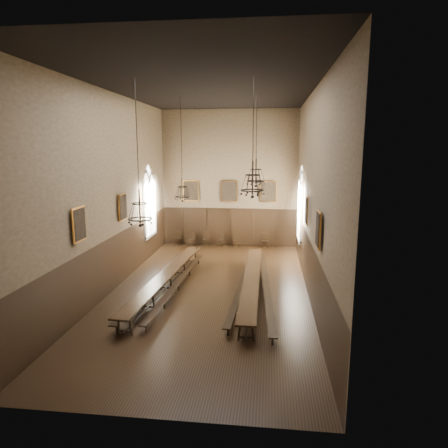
% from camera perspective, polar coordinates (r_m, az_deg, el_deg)
% --- Properties ---
extents(floor, '(9.00, 18.00, 0.02)m').
position_cam_1_polar(floor, '(18.76, -2.05, -9.52)').
color(floor, black).
rests_on(floor, ground).
extents(ceiling, '(9.00, 18.00, 0.02)m').
position_cam_1_polar(ceiling, '(17.79, -2.25, 18.90)').
color(ceiling, black).
rests_on(ceiling, ground).
extents(wall_back, '(9.00, 0.02, 9.00)m').
position_cam_1_polar(wall_back, '(26.62, 0.77, 6.45)').
color(wall_back, '#7F664E').
rests_on(wall_back, ground).
extents(wall_front, '(9.00, 0.02, 9.00)m').
position_cam_1_polar(wall_front, '(9.02, -10.72, -2.10)').
color(wall_front, '#7F664E').
rests_on(wall_front, ground).
extents(wall_left, '(0.02, 18.00, 9.00)m').
position_cam_1_polar(wall_left, '(18.92, -15.82, 4.32)').
color(wall_left, '#7F664E').
rests_on(wall_left, ground).
extents(wall_right, '(0.02, 18.00, 9.00)m').
position_cam_1_polar(wall_right, '(17.62, 12.56, 4.02)').
color(wall_right, '#7F664E').
rests_on(wall_right, ground).
extents(wainscot_panelling, '(9.00, 18.00, 2.50)m').
position_cam_1_polar(wainscot_panelling, '(18.36, -2.07, -5.82)').
color(wainscot_panelling, black).
rests_on(wainscot_panelling, floor).
extents(table_left, '(1.40, 10.22, 0.80)m').
position_cam_1_polar(table_left, '(18.85, -8.25, -8.21)').
color(table_left, black).
rests_on(table_left, floor).
extents(table_right, '(0.75, 10.14, 0.79)m').
position_cam_1_polar(table_right, '(18.30, 3.97, -8.71)').
color(table_right, black).
rests_on(table_right, floor).
extents(bench_left_outer, '(0.45, 9.86, 0.44)m').
position_cam_1_polar(bench_left_outer, '(19.11, -9.90, -8.35)').
color(bench_left_outer, black).
rests_on(bench_left_outer, floor).
extents(bench_left_inner, '(0.67, 9.53, 0.43)m').
position_cam_1_polar(bench_left_inner, '(18.80, -6.53, -8.62)').
color(bench_left_inner, black).
rests_on(bench_left_inner, floor).
extents(bench_right_inner, '(0.73, 9.67, 0.43)m').
position_cam_1_polar(bench_right_inner, '(18.54, 2.63, -8.83)').
color(bench_right_inner, black).
rests_on(bench_right_inner, floor).
extents(bench_right_outer, '(0.87, 10.26, 0.46)m').
position_cam_1_polar(bench_right_outer, '(18.26, 6.03, -9.13)').
color(bench_right_outer, black).
rests_on(bench_right_outer, floor).
extents(chair_0, '(0.51, 0.51, 0.91)m').
position_cam_1_polar(chair_0, '(27.43, -6.60, -2.43)').
color(chair_0, black).
rests_on(chair_0, floor).
extents(chair_1, '(0.47, 0.47, 0.88)m').
position_cam_1_polar(chair_1, '(27.11, -4.62, -2.56)').
color(chair_1, black).
rests_on(chair_1, floor).
extents(chair_2, '(0.50, 0.50, 0.97)m').
position_cam_1_polar(chair_2, '(27.02, -2.52, -2.53)').
color(chair_2, black).
rests_on(chair_2, floor).
extents(chair_3, '(0.49, 0.49, 0.88)m').
position_cam_1_polar(chair_3, '(26.84, -0.49, -2.67)').
color(chair_3, black).
rests_on(chair_3, floor).
extents(chair_4, '(0.43, 0.43, 0.89)m').
position_cam_1_polar(chair_4, '(26.79, 1.72, -2.69)').
color(chair_4, black).
rests_on(chair_4, floor).
extents(chair_6, '(0.46, 0.46, 0.94)m').
position_cam_1_polar(chair_6, '(26.70, 5.84, -2.76)').
color(chair_6, black).
rests_on(chair_6, floor).
extents(chandelier_back_left, '(0.78, 0.78, 5.06)m').
position_cam_1_polar(chandelier_back_left, '(20.29, -5.99, 4.93)').
color(chandelier_back_left, black).
rests_on(chandelier_back_left, ceiling).
extents(chandelier_back_right, '(0.90, 0.90, 4.28)m').
position_cam_1_polar(chandelier_back_right, '(20.06, 4.58, 6.90)').
color(chandelier_back_right, black).
rests_on(chandelier_back_right, ceiling).
extents(chandelier_front_left, '(0.94, 0.94, 5.37)m').
position_cam_1_polar(chandelier_front_left, '(15.71, -11.93, 1.87)').
color(chandelier_front_left, black).
rests_on(chandelier_front_left, ceiling).
extents(chandelier_front_right, '(0.88, 0.88, 4.21)m').
position_cam_1_polar(chandelier_front_right, '(14.85, 4.09, 5.85)').
color(chandelier_front_right, black).
rests_on(chandelier_front_right, ceiling).
extents(portrait_back_0, '(1.10, 0.12, 1.40)m').
position_cam_1_polar(portrait_back_0, '(26.95, -4.79, 4.76)').
color(portrait_back_0, '#C27E2E').
rests_on(portrait_back_0, wall_back).
extents(portrait_back_1, '(1.10, 0.12, 1.40)m').
position_cam_1_polar(portrait_back_1, '(26.56, 0.74, 4.71)').
color(portrait_back_1, '#C27E2E').
rests_on(portrait_back_1, wall_back).
extents(portrait_back_2, '(1.10, 0.12, 1.40)m').
position_cam_1_polar(portrait_back_2, '(26.43, 6.37, 4.62)').
color(portrait_back_2, '#C27E2E').
rests_on(portrait_back_2, wall_back).
extents(portrait_left_0, '(0.12, 1.00, 1.30)m').
position_cam_1_polar(portrait_left_0, '(19.89, -14.27, 2.36)').
color(portrait_left_0, '#C27E2E').
rests_on(portrait_left_0, wall_left).
extents(portrait_left_1, '(0.12, 1.00, 1.30)m').
position_cam_1_polar(portrait_left_1, '(15.82, -19.99, -0.03)').
color(portrait_left_1, '#C27E2E').
rests_on(portrait_left_1, wall_left).
extents(portrait_right_0, '(0.12, 1.00, 1.30)m').
position_cam_1_polar(portrait_right_0, '(18.69, 11.75, 1.95)').
color(portrait_right_0, '#C27E2E').
rests_on(portrait_right_0, wall_right).
extents(portrait_right_1, '(0.12, 1.00, 1.30)m').
position_cam_1_polar(portrait_right_1, '(14.28, 13.34, -0.77)').
color(portrait_right_1, '#C27E2E').
rests_on(portrait_right_1, wall_right).
extents(window_right, '(0.20, 2.20, 4.60)m').
position_cam_1_polar(window_right, '(23.18, 10.86, 2.90)').
color(window_right, white).
rests_on(window_right, wall_right).
extents(window_left, '(0.20, 2.20, 4.60)m').
position_cam_1_polar(window_left, '(24.17, -10.61, 3.22)').
color(window_left, white).
rests_on(window_left, wall_left).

